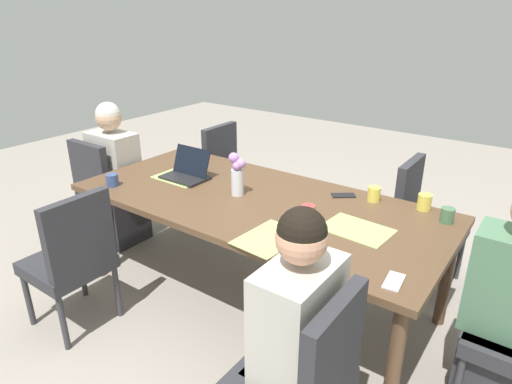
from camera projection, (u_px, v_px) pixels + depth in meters
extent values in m
plane|color=gray|center=(256.00, 296.00, 3.09)|extent=(10.00, 10.00, 0.00)
cube|color=brown|center=(256.00, 202.00, 2.82)|extent=(2.38, 1.08, 0.04)
cylinder|color=brown|center=(96.00, 233.00, 3.21)|extent=(0.07, 0.07, 0.70)
cylinder|color=brown|center=(394.00, 367.00, 2.02)|extent=(0.07, 0.07, 0.70)
cylinder|color=brown|center=(185.00, 194.00, 3.90)|extent=(0.07, 0.07, 0.70)
cylinder|color=brown|center=(447.00, 276.00, 2.70)|extent=(0.07, 0.07, 0.70)
cylinder|color=#333338|center=(474.00, 341.00, 2.41)|extent=(0.04, 0.04, 0.37)
cube|color=#2D2D33|center=(496.00, 367.00, 2.18)|extent=(0.34, 0.36, 0.45)
cube|color=#2D2D33|center=(288.00, 384.00, 1.85)|extent=(0.44, 0.44, 0.08)
cube|color=#2D2D33|center=(334.00, 353.00, 1.64)|extent=(0.06, 0.42, 0.45)
cylinder|color=#333338|center=(275.00, 376.00, 2.18)|extent=(0.04, 0.04, 0.37)
cube|color=#B7B2A8|center=(298.00, 320.00, 1.78)|extent=(0.24, 0.40, 0.50)
sphere|color=tan|center=(302.00, 239.00, 1.64)|extent=(0.20, 0.20, 0.20)
sphere|color=black|center=(302.00, 231.00, 1.63)|extent=(0.19, 0.19, 0.19)
cube|color=#2D2D33|center=(114.00, 194.00, 3.73)|extent=(0.44, 0.44, 0.08)
cube|color=#2D2D33|center=(90.00, 171.00, 3.49)|extent=(0.42, 0.06, 0.45)
cylinder|color=#333338|center=(121.00, 206.00, 4.07)|extent=(0.04, 0.04, 0.37)
cylinder|color=#333338|center=(149.00, 216.00, 3.86)|extent=(0.04, 0.04, 0.37)
cylinder|color=#333338|center=(84.00, 220.00, 3.78)|extent=(0.04, 0.04, 0.37)
cylinder|color=#333338|center=(113.00, 233.00, 3.58)|extent=(0.04, 0.04, 0.37)
cube|color=#2D2D33|center=(121.00, 216.00, 3.77)|extent=(0.34, 0.36, 0.45)
cube|color=#B7B2A8|center=(114.00, 163.00, 3.59)|extent=(0.40, 0.24, 0.50)
sphere|color=tan|center=(108.00, 118.00, 3.45)|extent=(0.20, 0.20, 0.20)
sphere|color=beige|center=(108.00, 114.00, 3.44)|extent=(0.19, 0.19, 0.19)
cube|color=#2D2D33|center=(430.00, 232.00, 3.10)|extent=(0.44, 0.44, 0.08)
cube|color=#2D2D33|center=(408.00, 191.00, 3.11)|extent=(0.06, 0.42, 0.45)
cylinder|color=#333338|center=(460.00, 256.00, 3.23)|extent=(0.04, 0.04, 0.37)
cylinder|color=#333338|center=(446.00, 280.00, 2.95)|extent=(0.04, 0.04, 0.37)
cylinder|color=#333338|center=(408.00, 242.00, 3.44)|extent=(0.04, 0.04, 0.37)
cylinder|color=#333338|center=(391.00, 263.00, 3.15)|extent=(0.04, 0.04, 0.37)
cube|color=#2D2D33|center=(68.00, 265.00, 2.71)|extent=(0.44, 0.44, 0.08)
cube|color=#2D2D33|center=(79.00, 235.00, 2.50)|extent=(0.06, 0.42, 0.45)
cylinder|color=#333338|center=(28.00, 299.00, 2.75)|extent=(0.04, 0.04, 0.37)
cylinder|color=#333338|center=(82.00, 272.00, 3.04)|extent=(0.04, 0.04, 0.37)
cylinder|color=#333338|center=(63.00, 323.00, 2.55)|extent=(0.04, 0.04, 0.37)
cylinder|color=#333338|center=(117.00, 291.00, 2.83)|extent=(0.04, 0.04, 0.37)
cube|color=#2D2D33|center=(237.00, 182.00, 4.00)|extent=(0.44, 0.44, 0.08)
cube|color=#2D2D33|center=(220.00, 150.00, 4.00)|extent=(0.06, 0.42, 0.45)
cylinder|color=#333338|center=(266.00, 203.00, 4.13)|extent=(0.04, 0.04, 0.37)
cylinder|color=#333338|center=(241.00, 217.00, 3.84)|extent=(0.04, 0.04, 0.37)
cylinder|color=#333338|center=(234.00, 193.00, 4.33)|extent=(0.04, 0.04, 0.37)
cylinder|color=#333338|center=(208.00, 206.00, 4.05)|extent=(0.04, 0.04, 0.37)
cylinder|color=silver|center=(237.00, 182.00, 2.85)|extent=(0.08, 0.08, 0.17)
sphere|color=#B27AC6|center=(240.00, 164.00, 2.78)|extent=(0.06, 0.06, 0.06)
cylinder|color=#477A3D|center=(241.00, 167.00, 2.79)|extent=(0.01, 0.01, 0.04)
sphere|color=#B27AC6|center=(238.00, 163.00, 2.80)|extent=(0.06, 0.06, 0.06)
cylinder|color=#477A3D|center=(239.00, 166.00, 2.81)|extent=(0.01, 0.01, 0.04)
sphere|color=#B27AC6|center=(237.00, 163.00, 2.81)|extent=(0.06, 0.06, 0.06)
cylinder|color=#477A3D|center=(237.00, 166.00, 2.81)|extent=(0.01, 0.01, 0.04)
sphere|color=#B27AC6|center=(234.00, 158.00, 2.79)|extent=(0.07, 0.07, 0.07)
cylinder|color=#477A3D|center=(234.00, 164.00, 2.80)|extent=(0.01, 0.01, 0.08)
sphere|color=#B27AC6|center=(237.00, 166.00, 2.78)|extent=(0.05, 0.05, 0.05)
cylinder|color=#477A3D|center=(237.00, 168.00, 2.79)|extent=(0.01, 0.01, 0.03)
cube|color=#9EBC66|center=(357.00, 229.00, 2.42)|extent=(0.38, 0.29, 0.00)
cube|color=#9EBC66|center=(269.00, 238.00, 2.33)|extent=(0.29, 0.38, 0.00)
cube|color=#9EBC66|center=(180.00, 177.00, 3.17)|extent=(0.36, 0.26, 0.00)
cube|color=black|center=(185.00, 177.00, 3.14)|extent=(0.32, 0.22, 0.02)
cube|color=black|center=(191.00, 161.00, 3.16)|extent=(0.31, 0.08, 0.19)
cylinder|color=#47704C|center=(447.00, 215.00, 2.49)|extent=(0.08, 0.08, 0.09)
cylinder|color=#AD3D38|center=(308.00, 214.00, 2.49)|extent=(0.08, 0.08, 0.10)
cylinder|color=#DBC64C|center=(424.00, 202.00, 2.65)|extent=(0.08, 0.08, 0.10)
cylinder|color=#33477A|center=(112.00, 180.00, 3.01)|extent=(0.08, 0.08, 0.08)
cylinder|color=#DBC64C|center=(374.00, 194.00, 2.77)|extent=(0.08, 0.08, 0.09)
cube|color=black|center=(343.00, 195.00, 2.86)|extent=(0.16, 0.15, 0.01)
cube|color=silver|center=(394.00, 281.00, 1.96)|extent=(0.09, 0.16, 0.01)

